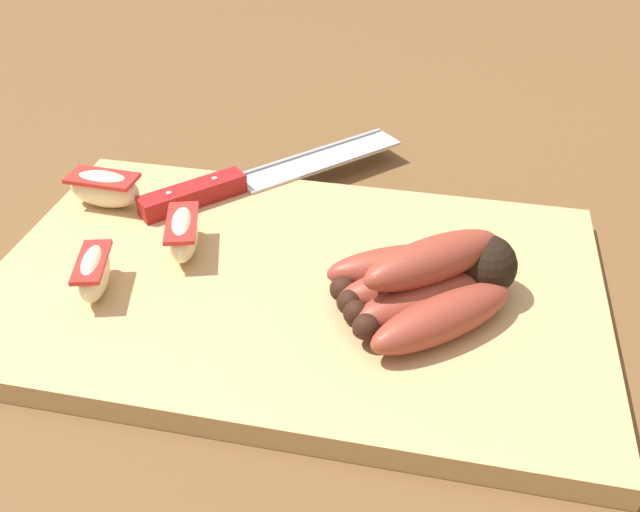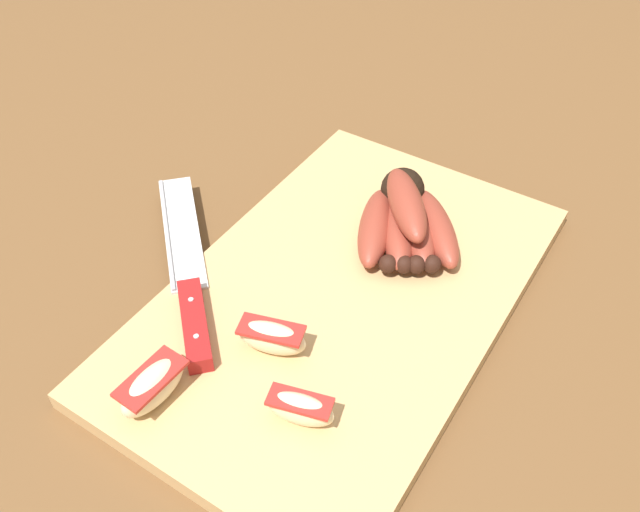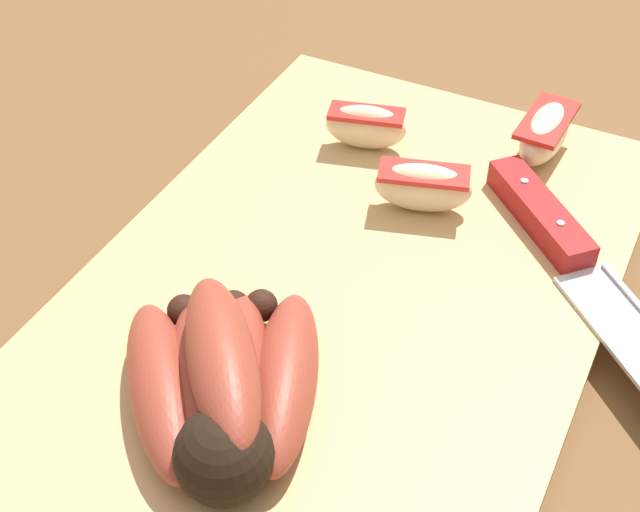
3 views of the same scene
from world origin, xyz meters
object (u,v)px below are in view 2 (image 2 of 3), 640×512
object	(u,v)px
banana_bunch	(406,219)
chefs_knife	(189,288)
apple_wedge_middle	(272,337)
apple_wedge_near	(153,386)
apple_wedge_far	(300,408)

from	to	relation	value
banana_bunch	chefs_knife	xyz separation A→B (m)	(-0.19, 0.14, -0.01)
banana_bunch	apple_wedge_middle	size ratio (longest dim) A/B	2.24
apple_wedge_near	apple_wedge_middle	bearing A→B (deg)	-29.26
apple_wedge_middle	apple_wedge_far	bearing A→B (deg)	-127.27
banana_bunch	chefs_knife	world-z (taller)	banana_bunch
chefs_knife	apple_wedge_far	distance (m)	0.18
banana_bunch	apple_wedge_middle	xyz separation A→B (m)	(-0.20, 0.03, -0.00)
chefs_knife	apple_wedge_far	bearing A→B (deg)	-109.67
banana_bunch	apple_wedge_near	distance (m)	0.31
banana_bunch	chefs_knife	bearing A→B (deg)	143.99
apple_wedge_far	apple_wedge_middle	bearing A→B (deg)	52.73
chefs_knife	apple_wedge_far	world-z (taller)	apple_wedge_far
banana_bunch	apple_wedge_near	world-z (taller)	banana_bunch
banana_bunch	chefs_knife	distance (m)	0.23
banana_bunch	apple_wedge_near	size ratio (longest dim) A/B	2.22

